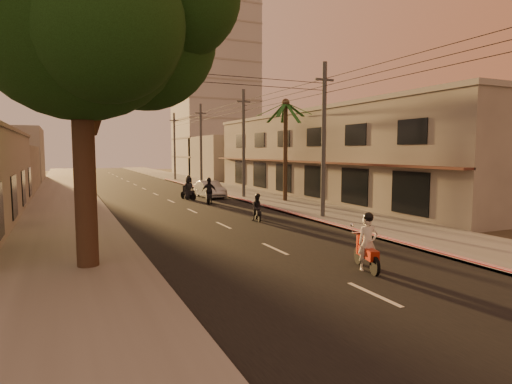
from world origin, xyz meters
The scene contains 17 objects.
ground centered at (0.00, 0.00, 0.00)m, with size 160.00×160.00×0.00m, color #383023.
road centered at (0.00, 20.00, 0.01)m, with size 10.00×140.00×0.02m, color black.
sidewalk_right centered at (7.50, 20.00, 0.06)m, with size 5.00×140.00×0.12m, color slate.
sidewalk_left centered at (-7.50, 20.00, 0.06)m, with size 5.00×140.00×0.12m, color slate.
curb_stripe centered at (5.10, 15.00, 0.10)m, with size 0.20×60.00×0.20m, color red.
shophouse_row centered at (13.95, 18.00, 3.65)m, with size 8.80×34.20×7.30m.
distant_tower centered at (16.00, 56.00, 14.00)m, with size 12.10×12.10×28.00m.
broadleaf_tree centered at (-6.61, 2.14, 8.48)m, with size 9.60×8.70×12.10m.
palm_tree centered at (8.00, 16.00, 7.15)m, with size 5.00×5.00×8.20m.
utility_poles centered at (6.20, 20.00, 6.54)m, with size 1.20×48.26×9.00m.
filler_right centered at (14.00, 45.00, 3.00)m, with size 8.00×14.00×6.00m, color gray.
filler_left_far centered at (-14.00, 52.00, 3.50)m, with size 8.00×14.00×7.00m, color gray.
scooter_red centered at (1.40, -1.98, 0.87)m, with size 1.00×1.93×1.95m.
scooter_mid_a centered at (2.29, 8.64, 0.72)m, with size 1.00×1.57×1.57m.
scooter_mid_b centered at (2.25, 17.30, 0.90)m, with size 1.37×1.93×1.98m.
scooter_far_a centered at (1.57, 20.48, 0.91)m, with size 1.29×1.95×2.00m.
parked_car centered at (3.65, 21.31, 0.71)m, with size 1.60×4.35×1.42m, color #9B9EA3.
Camera 1 is at (-7.66, -13.06, 3.94)m, focal length 30.00 mm.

